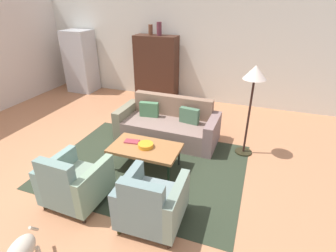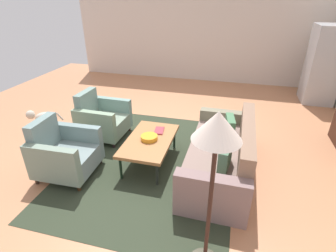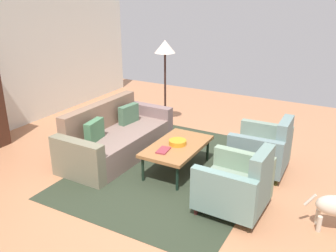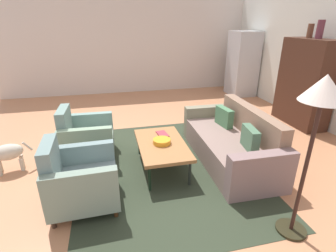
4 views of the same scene
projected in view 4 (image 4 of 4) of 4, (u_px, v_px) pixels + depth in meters
name	position (u px, v px, depth m)	size (l,w,h in m)	color
ground_plane	(153.00, 152.00, 4.48)	(10.12, 10.12, 0.00)	#BA7A53
wall_left	(127.00, 46.00, 7.73)	(0.12, 7.49, 2.80)	beige
area_rug	(165.00, 167.00, 4.02)	(3.40, 2.60, 0.01)	#2D3626
couch	(233.00, 143.00, 4.15)	(2.12, 0.94, 0.86)	gray
coffee_table	(162.00, 145.00, 3.86)	(1.20, 0.70, 0.43)	black
armchair_left	(84.00, 139.00, 4.17)	(0.83, 0.83, 0.88)	#391A18
armchair_right	(78.00, 181.00, 3.09)	(0.82, 0.82, 0.88)	#2A241D
fruit_bowl	(162.00, 141.00, 3.82)	(0.27, 0.27, 0.07)	orange
book_stack	(162.00, 134.00, 4.12)	(0.27, 0.18, 0.02)	#92323D
cabinet	(305.00, 83.00, 5.40)	(1.20, 0.51, 1.80)	#3E2318
vase_tall	(310.00, 31.00, 5.14)	(0.12, 0.12, 0.27)	brown
vase_round	(320.00, 29.00, 4.90)	(0.13, 0.13, 0.34)	brown
refrigerator	(242.00, 64.00, 7.62)	(0.80, 0.73, 1.85)	#B7BABF
floor_lamp	(321.00, 105.00, 2.26)	(0.40, 0.40, 1.72)	black
dog	(4.00, 153.00, 3.79)	(0.34, 0.70, 0.48)	beige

